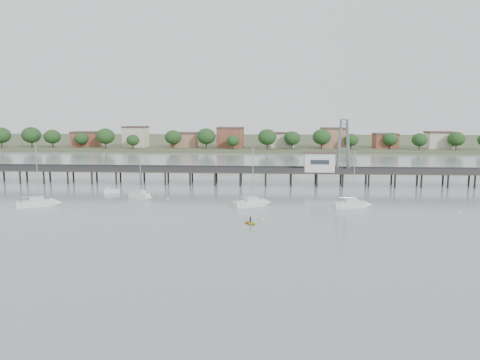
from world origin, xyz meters
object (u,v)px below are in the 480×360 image
(sailboat_a, at_px, (44,203))
(sailboat_b, at_px, (143,196))
(lattice_tower, at_px, (343,146))
(pier, at_px, (228,171))
(sailboat_c, at_px, (256,203))
(yellow_dinghy, at_px, (250,224))
(sailboat_d, at_px, (357,204))
(white_tender, at_px, (112,191))

(sailboat_a, distance_m, sailboat_b, 21.42)
(sailboat_b, bearing_deg, lattice_tower, 52.53)
(sailboat_a, bearing_deg, pier, 14.15)
(lattice_tower, xyz_separation_m, sailboat_b, (-49.53, -22.63, -10.45))
(sailboat_a, bearing_deg, sailboat_c, -22.75)
(pier, height_order, yellow_dinghy, pier)
(pier, distance_m, lattice_tower, 32.34)
(sailboat_d, xyz_separation_m, white_tender, (-58.24, 14.23, -0.18))
(lattice_tower, height_order, sailboat_d, lattice_tower)
(sailboat_b, xyz_separation_m, yellow_dinghy, (26.25, -23.13, -0.66))
(lattice_tower, bearing_deg, pier, -180.00)
(sailboat_d, bearing_deg, pier, 123.21)
(sailboat_c, xyz_separation_m, sailboat_b, (-26.81, 6.37, 0.01))
(sailboat_a, xyz_separation_m, yellow_dinghy, (45.37, -13.48, -0.64))
(sailboat_d, bearing_deg, sailboat_a, 169.92)
(lattice_tower, distance_m, yellow_dinghy, 52.52)
(lattice_tower, height_order, sailboat_c, lattice_tower)
(sailboat_c, relative_size, sailboat_d, 1.05)
(sailboat_c, distance_m, yellow_dinghy, 16.78)
(sailboat_b, distance_m, yellow_dinghy, 35.00)
(sailboat_d, relative_size, white_tender, 3.09)
(sailboat_a, bearing_deg, yellow_dinghy, -43.38)
(white_tender, bearing_deg, sailboat_b, -52.38)
(yellow_dinghy, bearing_deg, sailboat_c, 48.92)
(sailboat_b, relative_size, yellow_dinghy, 4.13)
(lattice_tower, relative_size, white_tender, 3.72)
(pier, relative_size, sailboat_a, 10.72)
(lattice_tower, height_order, sailboat_b, lattice_tower)
(pier, relative_size, sailboat_c, 11.11)
(lattice_tower, xyz_separation_m, white_tender, (-59.56, -15.21, -10.63))
(sailboat_c, height_order, sailboat_d, sailboat_c)
(lattice_tower, distance_m, sailboat_a, 76.57)
(sailboat_a, height_order, white_tender, sailboat_a)
(yellow_dinghy, bearing_deg, sailboat_d, -2.56)
(lattice_tower, bearing_deg, white_tender, -165.68)
(sailboat_c, height_order, yellow_dinghy, sailboat_c)
(lattice_tower, bearing_deg, sailboat_a, -154.82)
(pier, xyz_separation_m, sailboat_b, (-18.03, -22.63, -3.14))
(sailboat_c, bearing_deg, sailboat_a, 152.95)
(lattice_tower, xyz_separation_m, sailboat_a, (-68.65, -32.27, -10.46))
(sailboat_d, bearing_deg, lattice_tower, 74.92)
(pier, relative_size, white_tender, 35.99)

